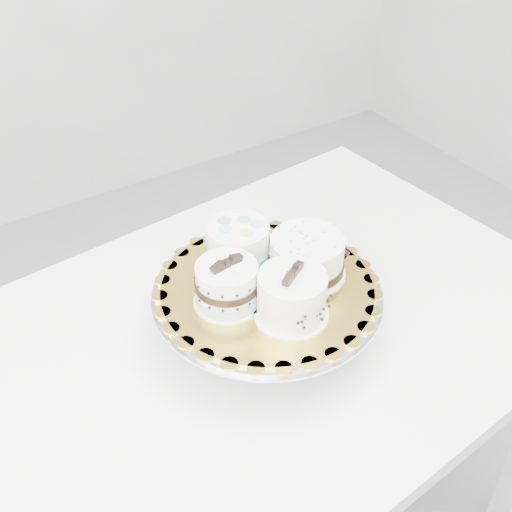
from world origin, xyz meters
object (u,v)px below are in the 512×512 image
cake_swirl (292,297)px  cake_banded (227,285)px  cake_board (267,288)px  cake_dots (238,245)px  cake_ribbon (307,257)px  table (257,361)px  cake_stand (267,303)px

cake_swirl → cake_banded: cake_swirl is taller
cake_board → cake_dots: bearing=95.2°
cake_ribbon → table: bearing=138.8°
cake_stand → cake_swirl: cake_swirl is taller
table → cake_ribbon: 0.24m
cake_stand → cake_swirl: size_ratio=2.64×
table → cake_swirl: (0.00, -0.09, 0.23)m
cake_swirl → cake_banded: 0.10m
cake_stand → cake_swirl: (-0.00, -0.07, 0.07)m
table → cake_stand: bearing=-78.0°
cake_board → cake_swirl: cake_swirl is taller
cake_board → cake_banded: cake_banded is taller
cake_swirl → cake_banded: size_ratio=1.31×
cake_banded → cake_dots: (0.06, 0.07, 0.01)m
cake_banded → cake_ribbon: size_ratio=0.69×
cake_banded → cake_dots: bearing=41.9°
cake_stand → cake_ribbon: 0.10m
cake_board → cake_swirl: bearing=-93.5°
table → cake_board: size_ratio=3.46×
table → cake_swirl: bearing=-93.9°
cake_board → cake_dots: 0.09m
table → cake_dots: 0.24m
cake_banded → cake_dots: cake_banded is taller
table → cake_banded: 0.24m
cake_stand → cake_dots: bearing=95.2°
cake_dots → cake_ribbon: bearing=-29.1°
cake_dots → cake_stand: bearing=-69.0°
table → cake_banded: (-0.06, -0.02, 0.23)m
cake_board → table: bearing=107.3°
table → cake_banded: bearing=-170.8°
cake_swirl → cake_ribbon: cake_swirl is taller
cake_stand → cake_banded: 0.10m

